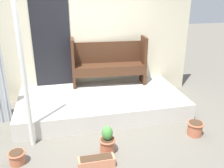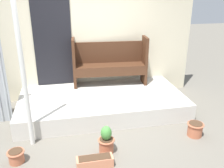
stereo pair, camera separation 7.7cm
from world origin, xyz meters
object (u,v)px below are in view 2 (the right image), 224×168
object	(u,v)px
flower_pot_left	(16,156)
flower_pot_middle	(106,141)
planter_box_rect	(95,162)
support_post	(24,76)
flower_pot_right	(195,129)
bench	(110,61)

from	to	relation	value
flower_pot_left	flower_pot_middle	distance (m)	1.35
flower_pot_left	planter_box_rect	bearing A→B (deg)	-15.92
support_post	planter_box_rect	bearing A→B (deg)	-39.18
flower_pot_right	planter_box_rect	xyz separation A→B (m)	(-1.82, -0.44, -0.06)
flower_pot_left	planter_box_rect	xyz separation A→B (m)	(1.13, -0.32, -0.03)
bench	planter_box_rect	bearing A→B (deg)	-102.20
bench	flower_pot_left	xyz separation A→B (m)	(-1.80, -1.98, -0.79)
support_post	flower_pot_left	xyz separation A→B (m)	(-0.19, -0.44, -1.09)
flower_pot_right	flower_pot_left	bearing A→B (deg)	-177.74
flower_pot_right	planter_box_rect	distance (m)	1.87
bench	flower_pot_left	distance (m)	2.79
flower_pot_middle	support_post	bearing A→B (deg)	157.89
flower_pot_middle	flower_pot_right	distance (m)	1.60
support_post	flower_pot_right	bearing A→B (deg)	-6.76
flower_pot_left	planter_box_rect	world-z (taller)	flower_pot_left
flower_pot_right	planter_box_rect	size ratio (longest dim) A/B	0.55
flower_pot_left	flower_pot_middle	world-z (taller)	flower_pot_middle
bench	flower_pot_left	world-z (taller)	bench
bench	flower_pot_middle	bearing A→B (deg)	-98.53
flower_pot_middle	flower_pot_right	xyz separation A→B (m)	(1.60, 0.14, -0.07)
support_post	flower_pot_middle	world-z (taller)	support_post
flower_pot_middle	flower_pot_left	bearing A→B (deg)	178.78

